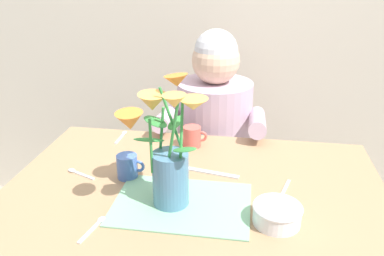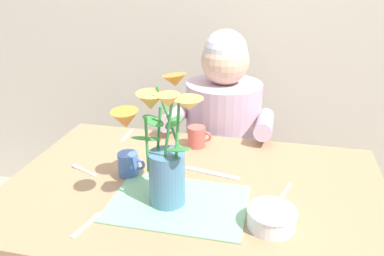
# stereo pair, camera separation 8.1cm
# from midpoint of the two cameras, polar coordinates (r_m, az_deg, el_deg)

# --- Properties ---
(dining_table) EXTENTS (1.20, 0.80, 0.74)m
(dining_table) POSITION_cam_midpoint_polar(r_m,az_deg,el_deg) (1.32, 2.00, -12.03)
(dining_table) COLOR #9E7A56
(dining_table) RESTS_ON ground_plane
(seated_person) EXTENTS (0.45, 0.47, 1.14)m
(seated_person) POSITION_cam_midpoint_polar(r_m,az_deg,el_deg) (1.89, 5.64, -3.44)
(seated_person) COLOR #4C4C56
(seated_person) RESTS_ON ground_plane
(striped_placemat) EXTENTS (0.40, 0.28, 0.00)m
(striped_placemat) POSITION_cam_midpoint_polar(r_m,az_deg,el_deg) (1.19, -0.01, -10.84)
(striped_placemat) COLOR #7AB289
(striped_placemat) RESTS_ON dining_table
(flower_vase) EXTENTS (0.26, 0.24, 0.37)m
(flower_vase) POSITION_cam_midpoint_polar(r_m,az_deg,el_deg) (1.11, -2.05, -3.18)
(flower_vase) COLOR teal
(flower_vase) RESTS_ON dining_table
(ceramic_bowl) EXTENTS (0.14, 0.14, 0.06)m
(ceramic_bowl) POSITION_cam_midpoint_polar(r_m,az_deg,el_deg) (1.11, 13.50, -12.40)
(ceramic_bowl) COLOR white
(ceramic_bowl) RESTS_ON dining_table
(dinner_knife) EXTENTS (0.19, 0.05, 0.00)m
(dinner_knife) POSITION_cam_midpoint_polar(r_m,az_deg,el_deg) (1.34, 4.67, -6.54)
(dinner_knife) COLOR silver
(dinner_knife) RESTS_ON dining_table
(coffee_cup) EXTENTS (0.09, 0.07, 0.08)m
(coffee_cup) POSITION_cam_midpoint_polar(r_m,az_deg,el_deg) (1.32, -7.37, -5.23)
(coffee_cup) COLOR #476BB7
(coffee_cup) RESTS_ON dining_table
(tea_cup) EXTENTS (0.09, 0.07, 0.08)m
(tea_cup) POSITION_cam_midpoint_polar(r_m,az_deg,el_deg) (1.51, 2.25, -1.28)
(tea_cup) COLOR #CC564C
(tea_cup) RESTS_ON dining_table
(spoon_0) EXTENTS (0.04, 0.12, 0.01)m
(spoon_0) POSITION_cam_midpoint_polar(r_m,az_deg,el_deg) (1.14, -12.29, -12.95)
(spoon_0) COLOR silver
(spoon_0) RESTS_ON dining_table
(spoon_1) EXTENTS (0.02, 0.12, 0.01)m
(spoon_1) POSITION_cam_midpoint_polar(r_m,az_deg,el_deg) (1.65, -7.65, -0.78)
(spoon_1) COLOR silver
(spoon_1) RESTS_ON dining_table
(spoon_2) EXTENTS (0.05, 0.12, 0.01)m
(spoon_2) POSITION_cam_midpoint_polar(r_m,az_deg,el_deg) (1.26, 14.73, -9.42)
(spoon_2) COLOR silver
(spoon_2) RESTS_ON dining_table
(spoon_3) EXTENTS (0.11, 0.06, 0.01)m
(spoon_3) POSITION_cam_midpoint_polar(r_m,az_deg,el_deg) (1.41, -14.23, -5.69)
(spoon_3) COLOR silver
(spoon_3) RESTS_ON dining_table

